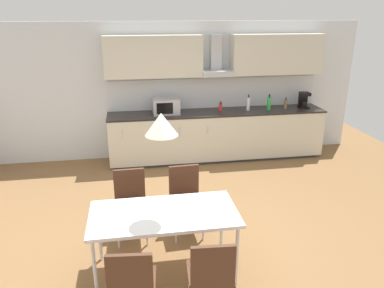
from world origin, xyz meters
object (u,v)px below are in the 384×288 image
Objects in this scene: bottle_red at (221,107)px; dining_table at (164,216)px; bottle_white at (248,104)px; microwave at (166,106)px; bottle_brown at (286,104)px; chair_far_left at (130,198)px; chair_near_right at (211,272)px; bottle_green at (269,103)px; coffee_maker at (304,100)px; chair_far_right at (185,193)px; pendant_lamp at (161,124)px; chair_near_left at (132,281)px.

bottle_red is 3.53m from dining_table.
microwave is at bearing 179.55° from bottle_white.
chair_far_left is at bearing -141.08° from bottle_brown.
bottle_red is 0.21× the size of chair_near_right.
bottle_red is 0.92m from bottle_green.
chair_far_left is (-0.70, -2.44, -0.53)m from microwave.
bottle_white reaches higher than dining_table.
chair_far_right is (-2.69, -2.46, -0.54)m from coffee_maker.
pendant_lamp is at bearing -113.14° from bottle_red.
chair_far_left is (-1.72, -2.47, -0.47)m from bottle_red.
bottle_white is 4.28m from chair_near_right.
bottle_brown reaches higher than chair_near_right.
microwave is at bearing -178.28° from bottle_red.
chair_far_left and chair_far_right have the same top height.
chair_near_left is at bearing -119.73° from bottle_white.
chair_near_right is at bearing -66.10° from dining_table.
pendant_lamp is (-1.38, -3.23, 0.68)m from bottle_red.
chair_far_left is at bearing -143.86° from coffee_maker.
dining_table is at bearing -96.33° from microwave.
bottle_white reaches higher than chair_near_right.
bottle_brown reaches higher than chair_far_right.
chair_near_right is at bearing -66.10° from pendant_lamp.
chair_far_left is 2.72× the size of pendant_lamp.
chair_near_right is 1.53m from chair_far_right.
pendant_lamp reaches higher than microwave.
pendant_lamp is at bearing -126.05° from bottle_green.
chair_far_left is at bearing -137.82° from bottle_green.
bottle_brown is at bearing -2.53° from bottle_red.
dining_table is at bearing -65.64° from chair_far_left.
bottle_white reaches higher than bottle_brown.
microwave is 2.49m from chair_far_right.
bottle_white is at bearing -4.69° from bottle_red.
chair_far_right is (-2.30, -2.41, -0.49)m from bottle_brown.
chair_near_right is (-0.02, -3.96, -0.53)m from microwave.
bottle_white is 1.35× the size of bottle_brown.
chair_far_left is at bearing 114.36° from dining_table.
chair_far_right is (-1.04, -2.47, -0.47)m from bottle_red.
coffee_maker reaches higher than chair_far_right.
bottle_brown is (1.26, -0.06, 0.02)m from bottle_red.
bottle_green is 0.34× the size of chair_near_left.
chair_far_right is at bearing -0.01° from chair_far_left.
bottle_white is at bearing 59.15° from dining_table.
bottle_red is 0.61× the size of bottle_green.
pendant_lamp is (0.35, 0.76, 1.15)m from chair_near_left.
coffee_maker is 4.46m from pendant_lamp.
bottle_brown is (0.34, 0.01, -0.03)m from bottle_green.
chair_near_left is 1.00× the size of chair_near_right.
bottle_red reaches higher than dining_table.
bottle_white is at bearing 60.27° from chair_near_left.
chair_near_left is 1.53m from chair_far_left.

